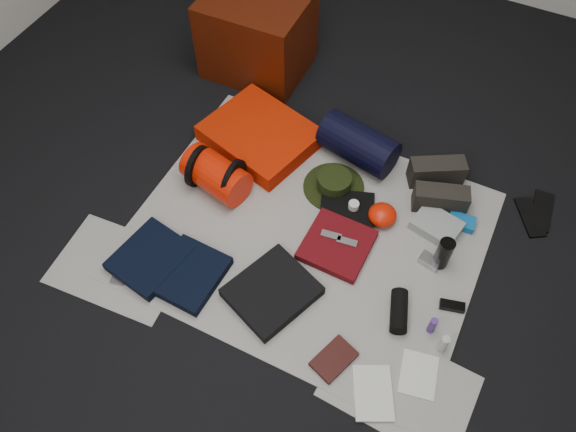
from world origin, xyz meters
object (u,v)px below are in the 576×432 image
at_px(sleeping_pad, 260,135).
at_px(water_bottle, 444,253).
at_px(compact_camera, 430,261).
at_px(paperback_book, 334,359).
at_px(stuff_sack, 216,175).
at_px(red_cabinet, 257,34).
at_px(navy_duffel, 358,144).

height_order(sleeping_pad, water_bottle, water_bottle).
height_order(compact_camera, paperback_book, compact_camera).
bearing_deg(stuff_sack, red_cabinet, 105.02).
distance_m(red_cabinet, compact_camera, 1.59).
xyz_separation_m(navy_duffel, water_bottle, (0.59, -0.42, -0.01)).
relative_size(sleeping_pad, navy_duffel, 1.37).
bearing_deg(navy_duffel, stuff_sack, -126.89).
bearing_deg(water_bottle, stuff_sack, -176.63).
height_order(stuff_sack, navy_duffel, navy_duffel).
distance_m(sleeping_pad, compact_camera, 1.09).
relative_size(navy_duffel, water_bottle, 2.23).
bearing_deg(stuff_sack, sleeping_pad, 82.07).
height_order(red_cabinet, navy_duffel, red_cabinet).
bearing_deg(sleeping_pad, red_cabinet, 118.79).
relative_size(red_cabinet, navy_duffel, 1.41).
bearing_deg(sleeping_pad, stuff_sack, -97.93).
bearing_deg(stuff_sack, water_bottle, 3.37).
distance_m(navy_duffel, water_bottle, 0.72).
xyz_separation_m(stuff_sack, navy_duffel, (0.55, 0.49, 0.01)).
height_order(stuff_sack, water_bottle, stuff_sack).
relative_size(stuff_sack, navy_duffel, 0.83).
relative_size(compact_camera, paperback_book, 0.53).
xyz_separation_m(water_bottle, paperback_book, (-0.25, -0.64, -0.08)).
relative_size(water_bottle, compact_camera, 1.85).
xyz_separation_m(stuff_sack, compact_camera, (1.10, 0.05, -0.08)).
xyz_separation_m(red_cabinet, paperback_book, (1.13, -1.46, -0.21)).
xyz_separation_m(compact_camera, paperback_book, (-0.21, -0.62, -0.01)).
xyz_separation_m(red_cabinet, stuff_sack, (0.24, -0.89, -0.13)).
bearing_deg(compact_camera, paperback_book, -96.96).
relative_size(sleeping_pad, compact_camera, 5.65).
bearing_deg(water_bottle, sleeping_pad, 164.74).
bearing_deg(red_cabinet, stuff_sack, -76.34).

